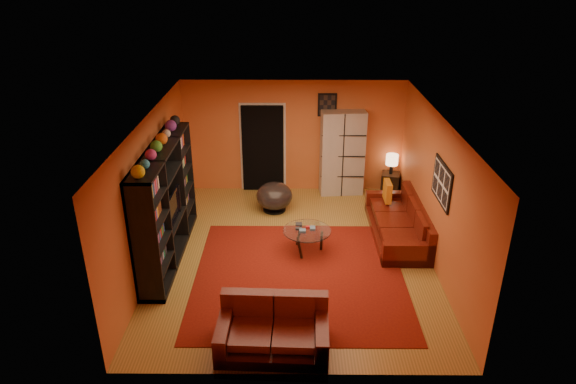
{
  "coord_description": "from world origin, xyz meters",
  "views": [
    {
      "loc": [
        -0.04,
        -8.17,
        5.05
      ],
      "look_at": [
        -0.1,
        0.1,
        1.24
      ],
      "focal_mm": 32.0,
      "sensor_mm": 36.0,
      "label": 1
    }
  ],
  "objects_px": {
    "loveseat": "(273,328)",
    "storage_cabinet": "(342,153)",
    "coffee_table": "(307,232)",
    "table_lamp": "(392,160)",
    "sofa": "(402,223)",
    "entertainment_unit": "(166,204)",
    "side_table": "(390,183)",
    "tv": "(169,208)",
    "bowl_chair": "(274,196)"
  },
  "relations": [
    {
      "from": "sofa",
      "to": "bowl_chair",
      "type": "height_order",
      "value": "sofa"
    },
    {
      "from": "coffee_table",
      "to": "table_lamp",
      "type": "bearing_deg",
      "value": 52.6
    },
    {
      "from": "sofa",
      "to": "coffee_table",
      "type": "distance_m",
      "value": 1.99
    },
    {
      "from": "coffee_table",
      "to": "storage_cabinet",
      "type": "bearing_deg",
      "value": 72.01
    },
    {
      "from": "coffee_table",
      "to": "sofa",
      "type": "bearing_deg",
      "value": 17.6
    },
    {
      "from": "tv",
      "to": "table_lamp",
      "type": "xyz_separation_m",
      "value": [
        4.47,
        2.78,
        -0.16
      ]
    },
    {
      "from": "tv",
      "to": "loveseat",
      "type": "relative_size",
      "value": 0.58
    },
    {
      "from": "tv",
      "to": "bowl_chair",
      "type": "relative_size",
      "value": 1.18
    },
    {
      "from": "storage_cabinet",
      "to": "side_table",
      "type": "distance_m",
      "value": 1.35
    },
    {
      "from": "tv",
      "to": "storage_cabinet",
      "type": "relative_size",
      "value": 0.47
    },
    {
      "from": "loveseat",
      "to": "table_lamp",
      "type": "bearing_deg",
      "value": -23.95
    },
    {
      "from": "entertainment_unit",
      "to": "sofa",
      "type": "distance_m",
      "value": 4.54
    },
    {
      "from": "side_table",
      "to": "table_lamp",
      "type": "height_order",
      "value": "table_lamp"
    },
    {
      "from": "loveseat",
      "to": "table_lamp",
      "type": "height_order",
      "value": "table_lamp"
    },
    {
      "from": "sofa",
      "to": "storage_cabinet",
      "type": "xyz_separation_m",
      "value": [
        -1.03,
        2.07,
        0.69
      ]
    },
    {
      "from": "loveseat",
      "to": "table_lamp",
      "type": "distance_m",
      "value": 5.78
    },
    {
      "from": "tv",
      "to": "coffee_table",
      "type": "relative_size",
      "value": 1.03
    },
    {
      "from": "tv",
      "to": "side_table",
      "type": "distance_m",
      "value": 5.32
    },
    {
      "from": "bowl_chair",
      "to": "entertainment_unit",
      "type": "bearing_deg",
      "value": -135.33
    },
    {
      "from": "entertainment_unit",
      "to": "tv",
      "type": "bearing_deg",
      "value": -29.23
    },
    {
      "from": "entertainment_unit",
      "to": "storage_cabinet",
      "type": "xyz_separation_m",
      "value": [
        3.39,
        2.8,
        -0.07
      ]
    },
    {
      "from": "entertainment_unit",
      "to": "table_lamp",
      "type": "bearing_deg",
      "value": 31.29
    },
    {
      "from": "table_lamp",
      "to": "loveseat",
      "type": "bearing_deg",
      "value": -116.2
    },
    {
      "from": "tv",
      "to": "loveseat",
      "type": "bearing_deg",
      "value": -141.01
    },
    {
      "from": "entertainment_unit",
      "to": "coffee_table",
      "type": "bearing_deg",
      "value": 2.95
    },
    {
      "from": "entertainment_unit",
      "to": "side_table",
      "type": "bearing_deg",
      "value": 31.29
    },
    {
      "from": "entertainment_unit",
      "to": "sofa",
      "type": "relative_size",
      "value": 1.28
    },
    {
      "from": "bowl_chair",
      "to": "coffee_table",
      "type": "bearing_deg",
      "value": -69.04
    },
    {
      "from": "entertainment_unit",
      "to": "storage_cabinet",
      "type": "relative_size",
      "value": 1.53
    },
    {
      "from": "bowl_chair",
      "to": "side_table",
      "type": "bearing_deg",
      "value": 18.81
    },
    {
      "from": "storage_cabinet",
      "to": "side_table",
      "type": "bearing_deg",
      "value": -7.3
    },
    {
      "from": "tv",
      "to": "side_table",
      "type": "bearing_deg",
      "value": -58.17
    },
    {
      "from": "entertainment_unit",
      "to": "tv",
      "type": "relative_size",
      "value": 3.25
    },
    {
      "from": "entertainment_unit",
      "to": "sofa",
      "type": "height_order",
      "value": "entertainment_unit"
    },
    {
      "from": "entertainment_unit",
      "to": "coffee_table",
      "type": "height_order",
      "value": "entertainment_unit"
    },
    {
      "from": "entertainment_unit",
      "to": "coffee_table",
      "type": "relative_size",
      "value": 3.37
    },
    {
      "from": "entertainment_unit",
      "to": "side_table",
      "type": "xyz_separation_m",
      "value": [
        4.53,
        2.75,
        -0.8
      ]
    },
    {
      "from": "bowl_chair",
      "to": "storage_cabinet",
      "type": "bearing_deg",
      "value": 32.1
    },
    {
      "from": "entertainment_unit",
      "to": "bowl_chair",
      "type": "relative_size",
      "value": 3.83
    },
    {
      "from": "coffee_table",
      "to": "tv",
      "type": "bearing_deg",
      "value": -176.34
    },
    {
      "from": "loveseat",
      "to": "storage_cabinet",
      "type": "bearing_deg",
      "value": -12.83
    },
    {
      "from": "coffee_table",
      "to": "side_table",
      "type": "height_order",
      "value": "side_table"
    },
    {
      "from": "tv",
      "to": "bowl_chair",
      "type": "bearing_deg",
      "value": -44.12
    },
    {
      "from": "tv",
      "to": "sofa",
      "type": "relative_size",
      "value": 0.39
    },
    {
      "from": "side_table",
      "to": "entertainment_unit",
      "type": "bearing_deg",
      "value": -148.71
    },
    {
      "from": "loveseat",
      "to": "bowl_chair",
      "type": "distance_m",
      "value": 4.26
    },
    {
      "from": "entertainment_unit",
      "to": "loveseat",
      "type": "xyz_separation_m",
      "value": [
        1.98,
        -2.42,
        -0.77
      ]
    },
    {
      "from": "coffee_table",
      "to": "table_lamp",
      "type": "distance_m",
      "value": 3.32
    },
    {
      "from": "coffee_table",
      "to": "table_lamp",
      "type": "relative_size",
      "value": 1.93
    },
    {
      "from": "storage_cabinet",
      "to": "table_lamp",
      "type": "xyz_separation_m",
      "value": [
        1.14,
        -0.05,
        -0.15
      ]
    }
  ]
}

